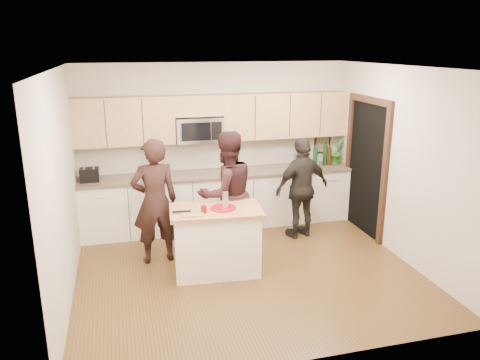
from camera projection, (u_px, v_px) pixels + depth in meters
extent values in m
plane|color=brown|center=(246.00, 269.00, 6.41)|extent=(4.50, 4.50, 0.00)
cube|color=#BCB1A0|center=(215.00, 144.00, 7.90)|extent=(4.50, 0.02, 2.70)
cube|color=#BCB1A0|center=(306.00, 233.00, 4.18)|extent=(4.50, 0.02, 2.70)
cube|color=#BCB1A0|center=(62.00, 188.00, 5.49)|extent=(0.02, 4.00, 2.70)
cube|color=#BCB1A0|center=(401.00, 164.00, 6.58)|extent=(0.02, 4.00, 2.70)
cube|color=white|center=(247.00, 68.00, 5.66)|extent=(4.50, 4.00, 0.02)
cube|color=white|center=(220.00, 200.00, 7.86)|extent=(4.50, 0.62, 0.90)
cube|color=#76614E|center=(220.00, 174.00, 7.72)|extent=(4.50, 0.66, 0.04)
cube|color=tan|center=(124.00, 121.00, 7.25)|extent=(1.55, 0.33, 0.75)
cube|color=tan|center=(285.00, 115.00, 7.89)|extent=(2.17, 0.33, 0.75)
cube|color=tan|center=(198.00, 105.00, 7.48)|extent=(0.78, 0.33, 0.33)
cube|color=silver|center=(199.00, 129.00, 7.55)|extent=(0.76, 0.40, 0.40)
cube|color=black|center=(196.00, 132.00, 7.34)|extent=(0.47, 0.01, 0.29)
cube|color=black|center=(217.00, 131.00, 7.42)|extent=(0.17, 0.01, 0.29)
cube|color=black|center=(366.00, 169.00, 7.50)|extent=(0.02, 1.05, 2.10)
cube|color=black|center=(385.00, 179.00, 6.96)|extent=(0.06, 0.10, 2.10)
cube|color=black|center=(348.00, 161.00, 8.03)|extent=(0.06, 0.10, 2.10)
cube|color=black|center=(371.00, 100.00, 7.19)|extent=(0.06, 1.25, 0.10)
cube|color=black|center=(322.00, 143.00, 8.37)|extent=(0.30, 0.03, 0.38)
cube|color=tan|center=(323.00, 143.00, 8.36)|extent=(0.24, 0.00, 0.32)
cube|color=white|center=(164.00, 196.00, 7.27)|extent=(0.34, 0.01, 0.48)
cube|color=white|center=(162.00, 177.00, 7.47)|extent=(0.34, 0.60, 0.01)
cube|color=white|center=(216.00, 242.00, 6.25)|extent=(1.16, 0.74, 0.85)
cube|color=#B3784A|center=(216.00, 211.00, 6.12)|extent=(1.26, 0.80, 0.05)
cylinder|color=maroon|center=(223.00, 208.00, 6.12)|extent=(0.34, 0.34, 0.02)
cube|color=silver|center=(225.00, 199.00, 6.06)|extent=(0.07, 0.05, 0.24)
cube|color=black|center=(225.00, 190.00, 6.03)|extent=(0.08, 0.05, 0.02)
cylinder|color=#690D0B|center=(204.00, 209.00, 5.96)|extent=(0.08, 0.08, 0.09)
cube|color=#B3784A|center=(193.00, 214.00, 5.89)|extent=(0.28, 0.21, 0.02)
cube|color=black|center=(182.00, 211.00, 5.94)|extent=(0.24, 0.05, 0.02)
cube|color=silver|center=(198.00, 212.00, 5.94)|extent=(0.20, 0.04, 0.01)
cube|color=black|center=(89.00, 175.00, 7.18)|extent=(0.28, 0.21, 0.21)
cube|color=silver|center=(84.00, 168.00, 7.13)|extent=(0.03, 0.15, 0.00)
cube|color=silver|center=(94.00, 168.00, 7.17)|extent=(0.03, 0.15, 0.00)
cylinder|color=black|center=(299.00, 156.00, 8.06)|extent=(0.07, 0.07, 0.36)
cylinder|color=#381F0A|center=(301.00, 156.00, 8.13)|extent=(0.07, 0.07, 0.35)
cylinder|color=tan|center=(316.00, 159.00, 8.03)|extent=(0.08, 0.08, 0.28)
cylinder|color=black|center=(325.00, 154.00, 8.14)|extent=(0.08, 0.08, 0.40)
cylinder|color=#381F0A|center=(329.00, 155.00, 8.12)|extent=(0.06, 0.06, 0.36)
cylinder|color=tan|center=(334.00, 155.00, 8.23)|extent=(0.09, 0.09, 0.32)
cylinder|color=black|center=(315.00, 157.00, 7.88)|extent=(0.08, 0.08, 0.41)
imported|color=#2F712D|center=(336.00, 151.00, 8.19)|extent=(0.32, 0.32, 0.46)
imported|color=black|center=(155.00, 201.00, 6.45)|extent=(0.69, 0.50, 1.77)
imported|color=black|center=(227.00, 194.00, 6.69)|extent=(1.03, 0.90, 1.82)
imported|color=black|center=(302.00, 188.00, 7.32)|extent=(1.00, 0.59, 1.61)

